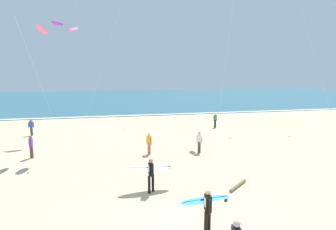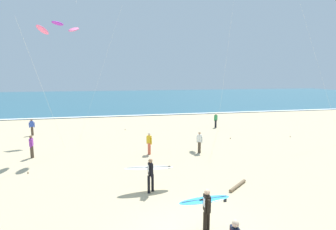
{
  "view_description": "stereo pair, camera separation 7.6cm",
  "coord_description": "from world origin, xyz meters",
  "px_view_note": "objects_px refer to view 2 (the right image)",
  "views": [
    {
      "loc": [
        -2.86,
        -8.05,
        5.69
      ],
      "look_at": [
        0.62,
        7.94,
        3.18
      ],
      "focal_mm": 28.02,
      "sensor_mm": 36.0,
      "label": 1
    },
    {
      "loc": [
        -2.79,
        -8.06,
        5.69
      ],
      "look_at": [
        0.62,
        7.94,
        3.18
      ],
      "focal_mm": 28.02,
      "sensor_mm": 36.0,
      "label": 2
    }
  ],
  "objects_px": {
    "bystander_green_top": "(216,120)",
    "driftwood_log": "(238,186)",
    "surfer_third": "(206,205)",
    "bystander_white_top": "(199,142)",
    "bystander_yellow_top": "(149,143)",
    "bystander_purple_top": "(32,146)",
    "kite_arc_violet_near": "(58,28)",
    "surfer_trailing": "(150,170)",
    "bystander_blue_top": "(32,127)"
  },
  "relations": [
    {
      "from": "bystander_purple_top",
      "to": "bystander_green_top",
      "type": "distance_m",
      "value": 18.05
    },
    {
      "from": "bystander_blue_top",
      "to": "driftwood_log",
      "type": "relative_size",
      "value": 0.94
    },
    {
      "from": "kite_arc_violet_near",
      "to": "bystander_blue_top",
      "type": "bearing_deg",
      "value": 123.84
    },
    {
      "from": "bystander_purple_top",
      "to": "bystander_blue_top",
      "type": "distance_m",
      "value": 7.64
    },
    {
      "from": "bystander_white_top",
      "to": "bystander_green_top",
      "type": "xyz_separation_m",
      "value": [
        4.8,
        8.61,
        0.0
      ]
    },
    {
      "from": "bystander_white_top",
      "to": "bystander_green_top",
      "type": "bearing_deg",
      "value": 60.87
    },
    {
      "from": "bystander_purple_top",
      "to": "driftwood_log",
      "type": "relative_size",
      "value": 0.94
    },
    {
      "from": "surfer_third",
      "to": "bystander_green_top",
      "type": "relative_size",
      "value": 1.22
    },
    {
      "from": "driftwood_log",
      "to": "kite_arc_violet_near",
      "type": "bearing_deg",
      "value": 137.47
    },
    {
      "from": "bystander_white_top",
      "to": "bystander_purple_top",
      "type": "bearing_deg",
      "value": 173.66
    },
    {
      "from": "kite_arc_violet_near",
      "to": "bystander_blue_top",
      "type": "height_order",
      "value": "kite_arc_violet_near"
    },
    {
      "from": "bystander_yellow_top",
      "to": "driftwood_log",
      "type": "xyz_separation_m",
      "value": [
        3.65,
        -6.53,
        -0.73
      ]
    },
    {
      "from": "bystander_white_top",
      "to": "driftwood_log",
      "type": "height_order",
      "value": "bystander_white_top"
    },
    {
      "from": "bystander_white_top",
      "to": "bystander_blue_top",
      "type": "height_order",
      "value": "same"
    },
    {
      "from": "kite_arc_violet_near",
      "to": "bystander_green_top",
      "type": "bearing_deg",
      "value": 21.36
    },
    {
      "from": "bystander_purple_top",
      "to": "bystander_yellow_top",
      "type": "distance_m",
      "value": 8.1
    },
    {
      "from": "bystander_yellow_top",
      "to": "bystander_white_top",
      "type": "bearing_deg",
      "value": -6.66
    },
    {
      "from": "surfer_trailing",
      "to": "bystander_white_top",
      "type": "distance_m",
      "value": 7.14
    },
    {
      "from": "bystander_white_top",
      "to": "bystander_yellow_top",
      "type": "distance_m",
      "value": 3.68
    },
    {
      "from": "bystander_yellow_top",
      "to": "bystander_purple_top",
      "type": "bearing_deg",
      "value": 173.81
    },
    {
      "from": "bystander_white_top",
      "to": "bystander_green_top",
      "type": "height_order",
      "value": "same"
    },
    {
      "from": "bystander_yellow_top",
      "to": "surfer_third",
      "type": "bearing_deg",
      "value": -85.98
    },
    {
      "from": "bystander_blue_top",
      "to": "bystander_green_top",
      "type": "relative_size",
      "value": 1.0
    },
    {
      "from": "bystander_white_top",
      "to": "bystander_yellow_top",
      "type": "relative_size",
      "value": 1.0
    },
    {
      "from": "surfer_trailing",
      "to": "surfer_third",
      "type": "distance_m",
      "value": 4.1
    },
    {
      "from": "bystander_white_top",
      "to": "bystander_yellow_top",
      "type": "xyz_separation_m",
      "value": [
        -3.66,
        0.43,
        0.0
      ]
    },
    {
      "from": "bystander_green_top",
      "to": "driftwood_log",
      "type": "distance_m",
      "value": 15.49
    },
    {
      "from": "bystander_purple_top",
      "to": "bystander_blue_top",
      "type": "relative_size",
      "value": 1.0
    },
    {
      "from": "kite_arc_violet_near",
      "to": "driftwood_log",
      "type": "distance_m",
      "value": 16.04
    },
    {
      "from": "kite_arc_violet_near",
      "to": "driftwood_log",
      "type": "height_order",
      "value": "kite_arc_violet_near"
    },
    {
      "from": "surfer_third",
      "to": "bystander_white_top",
      "type": "xyz_separation_m",
      "value": [
        2.97,
        9.39,
        -0.23
      ]
    },
    {
      "from": "bystander_white_top",
      "to": "bystander_purple_top",
      "type": "height_order",
      "value": "same"
    },
    {
      "from": "kite_arc_violet_near",
      "to": "bystander_white_top",
      "type": "bearing_deg",
      "value": -16.43
    },
    {
      "from": "bystander_yellow_top",
      "to": "bystander_green_top",
      "type": "bearing_deg",
      "value": 44.06
    },
    {
      "from": "surfer_trailing",
      "to": "bystander_blue_top",
      "type": "xyz_separation_m",
      "value": [
        -9.22,
        14.25,
        -0.24
      ]
    },
    {
      "from": "surfer_trailing",
      "to": "driftwood_log",
      "type": "relative_size",
      "value": 1.5
    },
    {
      "from": "kite_arc_violet_near",
      "to": "bystander_green_top",
      "type": "relative_size",
      "value": 5.93
    },
    {
      "from": "surfer_trailing",
      "to": "kite_arc_violet_near",
      "type": "relative_size",
      "value": 0.27
    },
    {
      "from": "bystander_white_top",
      "to": "bystander_blue_top",
      "type": "distance_m",
      "value": 16.21
    },
    {
      "from": "surfer_trailing",
      "to": "bystander_yellow_top",
      "type": "height_order",
      "value": "surfer_trailing"
    },
    {
      "from": "driftwood_log",
      "to": "bystander_yellow_top",
      "type": "bearing_deg",
      "value": 119.22
    },
    {
      "from": "bystander_purple_top",
      "to": "bystander_green_top",
      "type": "height_order",
      "value": "same"
    },
    {
      "from": "bystander_blue_top",
      "to": "bystander_white_top",
      "type": "bearing_deg",
      "value": -32.38
    },
    {
      "from": "surfer_third",
      "to": "driftwood_log",
      "type": "bearing_deg",
      "value": 48.02
    },
    {
      "from": "bystander_purple_top",
      "to": "kite_arc_violet_near",
      "type": "bearing_deg",
      "value": 39.91
    },
    {
      "from": "surfer_trailing",
      "to": "bystander_blue_top",
      "type": "bearing_deg",
      "value": 122.92
    },
    {
      "from": "bystander_green_top",
      "to": "driftwood_log",
      "type": "bearing_deg",
      "value": -108.09
    },
    {
      "from": "surfer_trailing",
      "to": "surfer_third",
      "type": "xyz_separation_m",
      "value": [
        1.5,
        -3.82,
        -0.01
      ]
    },
    {
      "from": "surfer_third",
      "to": "kite_arc_violet_near",
      "type": "xyz_separation_m",
      "value": [
        -6.84,
        12.28,
        7.99
      ]
    },
    {
      "from": "surfer_trailing",
      "to": "surfer_third",
      "type": "bearing_deg",
      "value": -68.58
    }
  ]
}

